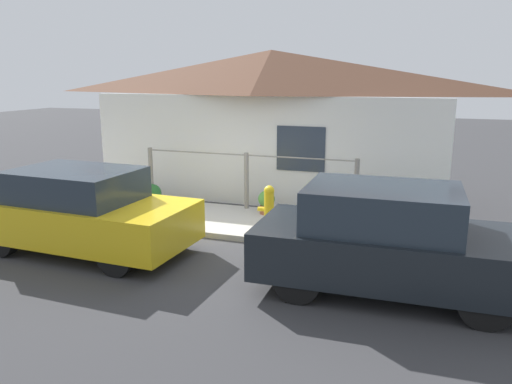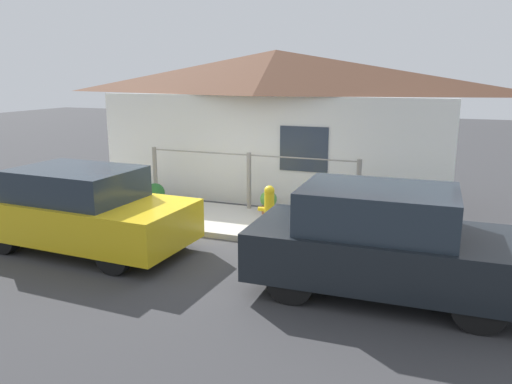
{
  "view_description": "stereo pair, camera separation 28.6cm",
  "coord_description": "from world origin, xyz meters",
  "px_view_note": "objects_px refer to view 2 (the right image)",
  "views": [
    {
      "loc": [
        3.74,
        -8.18,
        3.02
      ],
      "look_at": [
        0.78,
        0.3,
        0.9
      ],
      "focal_mm": 35.0,
      "sensor_mm": 36.0,
      "label": 1
    },
    {
      "loc": [
        4.01,
        -8.08,
        3.02
      ],
      "look_at": [
        0.78,
        0.3,
        0.9
      ],
      "focal_mm": 35.0,
      "sensor_mm": 36.0,
      "label": 2
    }
  ],
  "objects_px": {
    "car_right": "(384,242)",
    "fire_hydrant": "(269,207)",
    "potted_plant_near_hydrant": "(268,202)",
    "potted_plant_by_fence": "(155,194)",
    "car_left": "(83,210)",
    "potted_plant_corner": "(422,216)"
  },
  "relations": [
    {
      "from": "car_right",
      "to": "fire_hydrant",
      "type": "distance_m",
      "value": 2.98
    },
    {
      "from": "potted_plant_near_hydrant",
      "to": "car_right",
      "type": "bearing_deg",
      "value": -46.86
    },
    {
      "from": "potted_plant_by_fence",
      "to": "potted_plant_near_hydrant",
      "type": "bearing_deg",
      "value": 8.34
    },
    {
      "from": "fire_hydrant",
      "to": "potted_plant_by_fence",
      "type": "relative_size",
      "value": 1.62
    },
    {
      "from": "fire_hydrant",
      "to": "car_left",
      "type": "bearing_deg",
      "value": -146.71
    },
    {
      "from": "potted_plant_corner",
      "to": "potted_plant_by_fence",
      "type": "bearing_deg",
      "value": -178.11
    },
    {
      "from": "potted_plant_near_hydrant",
      "to": "car_left",
      "type": "bearing_deg",
      "value": -129.23
    },
    {
      "from": "car_right",
      "to": "potted_plant_by_fence",
      "type": "distance_m",
      "value": 5.9
    },
    {
      "from": "car_right",
      "to": "potted_plant_corner",
      "type": "distance_m",
      "value": 2.79
    },
    {
      "from": "car_right",
      "to": "potted_plant_near_hydrant",
      "type": "distance_m",
      "value": 4.04
    },
    {
      "from": "car_left",
      "to": "car_right",
      "type": "distance_m",
      "value": 5.14
    },
    {
      "from": "car_left",
      "to": "potted_plant_corner",
      "type": "height_order",
      "value": "car_left"
    },
    {
      "from": "fire_hydrant",
      "to": "potted_plant_near_hydrant",
      "type": "height_order",
      "value": "fire_hydrant"
    },
    {
      "from": "potted_plant_by_fence",
      "to": "potted_plant_corner",
      "type": "relative_size",
      "value": 0.88
    },
    {
      "from": "car_left",
      "to": "car_right",
      "type": "bearing_deg",
      "value": 2.17
    },
    {
      "from": "fire_hydrant",
      "to": "potted_plant_corner",
      "type": "height_order",
      "value": "fire_hydrant"
    },
    {
      "from": "car_left",
      "to": "potted_plant_near_hydrant",
      "type": "relative_size",
      "value": 7.59
    },
    {
      "from": "car_left",
      "to": "potted_plant_by_fence",
      "type": "xyz_separation_m",
      "value": [
        -0.17,
        2.56,
        -0.31
      ]
    },
    {
      "from": "potted_plant_near_hydrant",
      "to": "potted_plant_by_fence",
      "type": "distance_m",
      "value": 2.59
    },
    {
      "from": "car_right",
      "to": "potted_plant_by_fence",
      "type": "height_order",
      "value": "car_right"
    },
    {
      "from": "car_right",
      "to": "car_left",
      "type": "bearing_deg",
      "value": 178.69
    },
    {
      "from": "potted_plant_corner",
      "to": "potted_plant_near_hydrant",
      "type": "bearing_deg",
      "value": 176.56
    }
  ]
}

